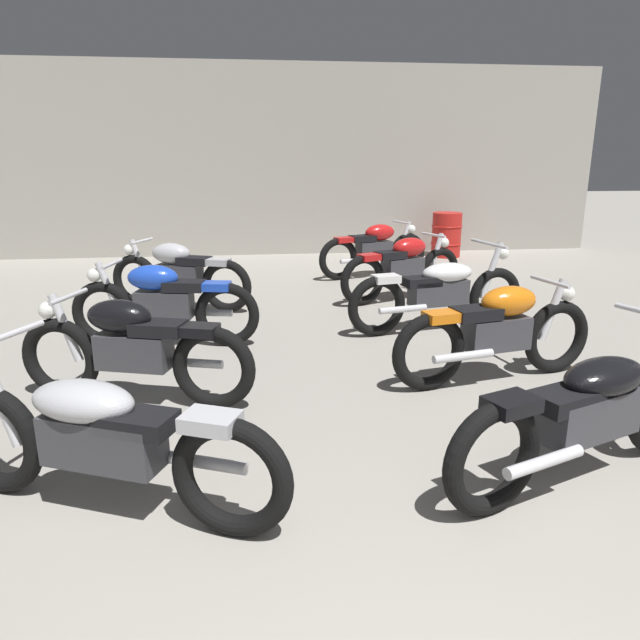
% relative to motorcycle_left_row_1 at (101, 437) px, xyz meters
% --- Properties ---
extents(back_wall, '(12.90, 0.24, 3.60)m').
position_rel_motorcycle_left_row_1_xyz_m(back_wall, '(1.42, 8.74, 1.35)').
color(back_wall, '#9E998E').
rests_on(back_wall, ground).
extents(motorcycle_left_row_1, '(2.04, 1.04, 0.97)m').
position_rel_motorcycle_left_row_1_xyz_m(motorcycle_left_row_1, '(0.00, 0.00, 0.00)').
color(motorcycle_left_row_1, black).
rests_on(motorcycle_left_row_1, ground).
extents(motorcycle_left_row_2, '(1.92, 0.72, 0.88)m').
position_rel_motorcycle_left_row_1_xyz_m(motorcycle_left_row_2, '(-0.10, 1.51, 0.01)').
color(motorcycle_left_row_2, black).
rests_on(motorcycle_left_row_2, ground).
extents(motorcycle_left_row_3, '(1.96, 0.55, 0.88)m').
position_rel_motorcycle_left_row_1_xyz_m(motorcycle_left_row_3, '(-0.07, 2.99, 0.01)').
color(motorcycle_left_row_3, black).
rests_on(motorcycle_left_row_3, ground).
extents(motorcycle_left_row_4, '(1.86, 0.87, 0.88)m').
position_rel_motorcycle_left_row_1_xyz_m(motorcycle_left_row_4, '(-0.08, 4.51, 0.01)').
color(motorcycle_left_row_4, black).
rests_on(motorcycle_left_row_4, ground).
extents(motorcycle_right_row_1, '(2.07, 0.98, 0.97)m').
position_rel_motorcycle_left_row_1_xyz_m(motorcycle_right_row_1, '(2.82, -0.01, 0.00)').
color(motorcycle_right_row_1, black).
rests_on(motorcycle_right_row_1, ground).
extents(motorcycle_right_row_2, '(1.95, 0.64, 0.88)m').
position_rel_motorcycle_left_row_1_xyz_m(motorcycle_right_row_2, '(2.94, 1.61, 0.01)').
color(motorcycle_right_row_2, black).
rests_on(motorcycle_right_row_2, ground).
extents(motorcycle_right_row_3, '(2.15, 0.77, 0.97)m').
position_rel_motorcycle_left_row_1_xyz_m(motorcycle_right_row_3, '(2.93, 3.17, 0.00)').
color(motorcycle_right_row_3, black).
rests_on(motorcycle_right_row_3, ground).
extents(motorcycle_right_row_4, '(1.86, 0.85, 0.88)m').
position_rel_motorcycle_left_row_1_xyz_m(motorcycle_right_row_4, '(2.90, 4.62, 0.01)').
color(motorcycle_right_row_4, black).
rests_on(motorcycle_right_row_4, ground).
extents(motorcycle_right_row_5, '(1.90, 0.77, 0.88)m').
position_rel_motorcycle_left_row_1_xyz_m(motorcycle_right_row_5, '(2.85, 6.22, 0.01)').
color(motorcycle_right_row_5, black).
rests_on(motorcycle_right_row_5, ground).
extents(oil_drum, '(0.59, 0.59, 0.85)m').
position_rel_motorcycle_left_row_1_xyz_m(oil_drum, '(4.65, 7.96, -0.03)').
color(oil_drum, red).
rests_on(oil_drum, ground).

